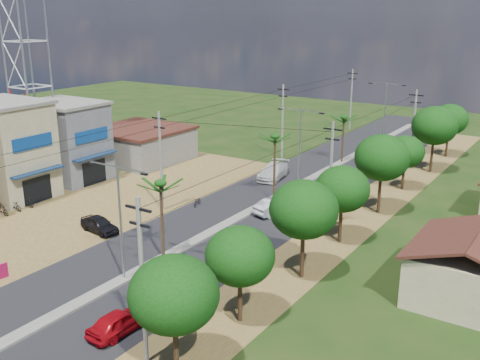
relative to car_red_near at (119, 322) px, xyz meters
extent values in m
plane|color=black|center=(-4.36, 4.79, -0.67)|extent=(160.00, 160.00, 0.00)
cube|color=black|center=(-4.36, 19.79, -0.65)|extent=(12.00, 110.00, 0.04)
cube|color=#605E56|center=(-4.36, 22.79, -0.58)|extent=(1.00, 90.00, 0.18)
cube|color=brown|center=(-19.36, 12.79, -0.65)|extent=(18.00, 46.00, 0.04)
cube|color=brown|center=(4.14, 19.79, -0.66)|extent=(5.00, 90.00, 0.03)
cube|color=#948D64|center=(-26.36, 11.79, 3.83)|extent=(8.00, 6.00, 9.00)
cube|color=#605E56|center=(-26.36, 11.79, 8.48)|extent=(8.40, 6.40, 0.30)
cube|color=#102445|center=(-21.96, 11.79, 2.43)|extent=(0.80, 5.40, 0.15)
cube|color=black|center=(-22.31, 11.79, 0.63)|extent=(0.10, 3.00, 2.40)
cube|color=navy|center=(-22.28, 11.79, 5.18)|extent=(0.12, 4.20, 1.20)
cube|color=#505458|center=(-26.36, 18.79, 3.33)|extent=(8.00, 6.00, 8.00)
cube|color=#605E56|center=(-26.36, 18.79, 7.48)|extent=(8.40, 6.40, 0.30)
cube|color=#102445|center=(-21.96, 18.79, 2.43)|extent=(0.80, 5.40, 0.15)
cube|color=black|center=(-22.31, 18.79, 0.63)|extent=(0.10, 3.00, 2.40)
cube|color=navy|center=(-22.28, 18.79, 4.53)|extent=(0.12, 4.20, 1.20)
cube|color=#605E56|center=(-25.36, 28.79, 1.13)|extent=(10.00, 10.00, 3.60)
cube|color=black|center=(-25.36, 28.79, 3.13)|extent=(10.40, 10.40, 0.30)
cube|color=#948D64|center=(15.64, 14.79, 0.98)|extent=(7.00, 7.00, 3.30)
cylinder|color=black|center=(5.14, -1.21, 1.43)|extent=(0.28, 0.28, 4.20)
ellipsoid|color=black|center=(5.14, -1.21, 3.83)|extent=(4.40, 4.40, 3.74)
cylinder|color=black|center=(4.94, 4.79, 1.25)|extent=(0.28, 0.28, 3.85)
ellipsoid|color=black|center=(4.94, 4.79, 3.45)|extent=(4.00, 4.00, 3.40)
cylinder|color=black|center=(5.34, 11.79, 1.60)|extent=(0.28, 0.28, 4.55)
ellipsoid|color=black|center=(5.34, 11.79, 4.20)|extent=(4.60, 4.60, 3.91)
cylinder|color=black|center=(5.04, 18.79, 1.36)|extent=(0.28, 0.28, 4.06)
ellipsoid|color=black|center=(5.04, 18.79, 3.68)|extent=(4.20, 4.20, 3.57)
cylinder|color=black|center=(5.24, 26.79, 1.71)|extent=(0.28, 0.28, 4.76)
ellipsoid|color=black|center=(5.24, 26.79, 4.43)|extent=(4.80, 4.80, 4.08)
cylinder|color=black|center=(4.84, 34.79, 1.15)|extent=(0.28, 0.28, 3.64)
ellipsoid|color=black|center=(4.84, 34.79, 3.23)|extent=(3.80, 3.80, 3.23)
cylinder|color=black|center=(5.44, 42.79, 1.78)|extent=(0.28, 0.28, 4.90)
ellipsoid|color=black|center=(5.44, 42.79, 4.58)|extent=(5.00, 5.00, 4.25)
cylinder|color=black|center=(5.14, 50.79, 1.50)|extent=(0.28, 0.28, 4.34)
ellipsoid|color=black|center=(5.14, 50.79, 3.98)|extent=(4.40, 4.40, 3.74)
cylinder|color=black|center=(-4.36, 8.79, 2.23)|extent=(0.22, 0.22, 5.80)
cylinder|color=black|center=(-4.36, 24.79, 2.43)|extent=(0.22, 0.22, 6.20)
cylinder|color=black|center=(-4.36, 40.79, 2.08)|extent=(0.22, 0.22, 5.50)
cylinder|color=gray|center=(-4.36, 4.79, 3.33)|extent=(0.16, 0.16, 8.00)
cube|color=gray|center=(-3.16, 4.79, 7.23)|extent=(2.40, 0.08, 0.08)
cube|color=gray|center=(-5.56, 4.79, 7.23)|extent=(2.40, 0.08, 0.08)
cube|color=black|center=(-2.06, 4.79, 7.13)|extent=(0.50, 0.18, 0.12)
cube|color=black|center=(-6.66, 4.79, 7.13)|extent=(0.50, 0.18, 0.12)
cylinder|color=gray|center=(-4.36, 29.79, 3.33)|extent=(0.16, 0.16, 8.00)
cube|color=gray|center=(-3.16, 29.79, 7.23)|extent=(2.40, 0.08, 0.08)
cube|color=gray|center=(-5.56, 29.79, 7.23)|extent=(2.40, 0.08, 0.08)
cube|color=black|center=(-2.06, 29.79, 7.13)|extent=(0.50, 0.18, 0.12)
cube|color=black|center=(-6.66, 29.79, 7.13)|extent=(0.50, 0.18, 0.12)
cylinder|color=gray|center=(-4.36, 54.79, 3.33)|extent=(0.16, 0.16, 8.00)
cube|color=gray|center=(-3.16, 54.79, 7.23)|extent=(2.40, 0.08, 0.08)
cube|color=gray|center=(-5.56, 54.79, 7.23)|extent=(2.40, 0.08, 0.08)
cube|color=black|center=(-2.06, 54.79, 7.13)|extent=(0.50, 0.18, 0.12)
cube|color=black|center=(-6.66, 54.79, 7.13)|extent=(0.50, 0.18, 0.12)
cylinder|color=#605E56|center=(-11.36, 16.79, 3.83)|extent=(0.24, 0.24, 9.00)
cube|color=black|center=(-11.36, 16.79, 7.73)|extent=(1.60, 0.12, 0.12)
cube|color=black|center=(-11.36, 16.79, 6.93)|extent=(1.20, 0.12, 0.12)
cylinder|color=#605E56|center=(-11.36, 38.79, 3.83)|extent=(0.24, 0.24, 9.00)
cube|color=black|center=(-11.36, 38.79, 7.73)|extent=(1.60, 0.12, 0.12)
cube|color=black|center=(-11.36, 38.79, 6.93)|extent=(1.20, 0.12, 0.12)
cylinder|color=#605E56|center=(-11.36, 59.79, 3.83)|extent=(0.24, 0.24, 9.00)
cube|color=black|center=(-11.36, 59.79, 7.73)|extent=(1.60, 0.12, 0.12)
cube|color=black|center=(-11.36, 59.79, 6.93)|extent=(1.20, 0.12, 0.12)
cylinder|color=#605E56|center=(3.14, -1.21, 3.83)|extent=(0.24, 0.24, 9.00)
cube|color=black|center=(3.14, -1.21, 7.73)|extent=(1.60, 0.12, 0.12)
cube|color=black|center=(3.14, -1.21, 6.93)|extent=(1.20, 0.12, 0.12)
cylinder|color=#605E56|center=(3.14, 20.79, 3.83)|extent=(0.24, 0.24, 9.00)
cube|color=black|center=(3.14, 20.79, 7.73)|extent=(1.60, 0.12, 0.12)
cube|color=black|center=(3.14, 20.79, 6.93)|extent=(1.20, 0.12, 0.12)
cylinder|color=#605E56|center=(3.14, 42.79, 3.83)|extent=(0.24, 0.24, 9.00)
cube|color=black|center=(3.14, 42.79, 7.73)|extent=(1.60, 0.12, 0.12)
cube|color=black|center=(3.14, 42.79, 6.93)|extent=(1.20, 0.12, 0.12)
imported|color=maroon|center=(0.00, 0.00, 0.00)|extent=(1.75, 4.00, 1.34)
imported|color=#9CA0A4|center=(-2.26, 21.44, 0.03)|extent=(2.69, 4.51, 1.40)
imported|color=#B0B0AC|center=(-7.95, 30.82, 0.12)|extent=(3.24, 5.81, 1.59)
imported|color=black|center=(-12.09, 9.85, -0.02)|extent=(4.03, 2.13, 1.31)
imported|color=black|center=(-1.82, 4.17, -0.26)|extent=(0.84, 1.64, 0.82)
imported|color=black|center=(-9.36, 19.31, -0.26)|extent=(0.96, 1.64, 0.81)
imported|color=black|center=(-9.36, 33.73, -0.23)|extent=(0.78, 1.54, 0.89)
cylinder|color=black|center=(-11.39, 0.79, -0.40)|extent=(0.04, 0.04, 0.54)
imported|color=black|center=(-22.24, 7.84, -0.17)|extent=(1.70, 0.64, 1.00)
imported|color=black|center=(-22.24, 9.14, -0.17)|extent=(1.70, 0.64, 1.00)
imported|color=black|center=(-22.24, 10.44, -0.17)|extent=(1.70, 0.64, 1.00)
camera|label=1|loc=(20.86, -19.38, 16.72)|focal=42.00mm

